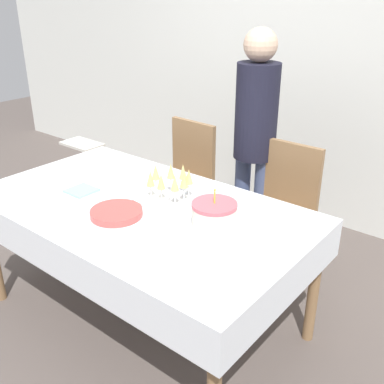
{
  "coord_description": "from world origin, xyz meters",
  "views": [
    {
      "loc": [
        1.59,
        -1.51,
        1.82
      ],
      "look_at": [
        0.28,
        0.1,
        0.88
      ],
      "focal_mm": 42.0,
      "sensor_mm": 36.0,
      "label": 1
    }
  ],
  "objects": [
    {
      "name": "dining_chair_far_left",
      "position": [
        -0.4,
        0.85,
        0.52
      ],
      "size": [
        0.44,
        0.44,
        0.95
      ],
      "color": "olive",
      "rests_on": "ground_plane"
    },
    {
      "name": "champagne_tray",
      "position": [
        0.09,
        0.16,
        0.85
      ],
      "size": [
        0.33,
        0.33,
        0.18
      ],
      "color": "silver",
      "rests_on": "dining_table"
    },
    {
      "name": "dining_chair_far_right",
      "position": [
        0.41,
        0.85,
        0.52
      ],
      "size": [
        0.42,
        0.42,
        0.95
      ],
      "color": "olive",
      "rests_on": "ground_plane"
    },
    {
      "name": "ground_plane",
      "position": [
        0.0,
        0.0,
        0.0
      ],
      "size": [
        12.0,
        12.0,
        0.0
      ],
      "primitive_type": "plane",
      "color": "#564C47"
    },
    {
      "name": "fork_pile",
      "position": [
        -0.37,
        -0.27,
        0.77
      ],
      "size": [
        0.17,
        0.07,
        0.02
      ],
      "color": "silver",
      "rests_on": "dining_table"
    },
    {
      "name": "high_chair",
      "position": [
        -1.23,
        0.65,
        0.48
      ],
      "size": [
        0.33,
        0.35,
        0.71
      ],
      "color": "olive",
      "rests_on": "ground_plane"
    },
    {
      "name": "birthday_cake",
      "position": [
        0.47,
        0.04,
        0.83
      ],
      "size": [
        0.22,
        0.22,
        0.21
      ],
      "color": "silver",
      "rests_on": "dining_table"
    },
    {
      "name": "dining_table",
      "position": [
        0.0,
        0.0,
        0.66
      ],
      "size": [
        1.84,
        1.06,
        0.76
      ],
      "color": "white",
      "rests_on": "ground_plane"
    },
    {
      "name": "napkin_pile",
      "position": [
        -0.38,
        -0.09,
        0.76
      ],
      "size": [
        0.15,
        0.15,
        0.01
      ],
      "color": "#8CC6E0",
      "rests_on": "dining_table"
    },
    {
      "name": "cake_knife",
      "position": [
        0.42,
        -0.18,
        0.76
      ],
      "size": [
        0.29,
        0.13,
        0.0
      ],
      "color": "silver",
      "rests_on": "dining_table"
    },
    {
      "name": "plate_stack_main",
      "position": [
        0.0,
        -0.17,
        0.78
      ],
      "size": [
        0.27,
        0.27,
        0.03
      ],
      "color": "#CC4C47",
      "rests_on": "dining_table"
    },
    {
      "name": "wall_back",
      "position": [
        0.0,
        1.89,
        1.35
      ],
      "size": [
        8.0,
        0.05,
        2.7
      ],
      "color": "silver",
      "rests_on": "ground_plane"
    },
    {
      "name": "plate_stack_dessert",
      "position": [
        0.01,
        0.08,
        0.77
      ],
      "size": [
        0.21,
        0.21,
        0.03
      ],
      "color": "white",
      "rests_on": "dining_table"
    },
    {
      "name": "person_standing",
      "position": [
        0.11,
        0.98,
        0.97
      ],
      "size": [
        0.28,
        0.28,
        1.62
      ],
      "color": "#3F4C72",
      "rests_on": "ground_plane"
    }
  ]
}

